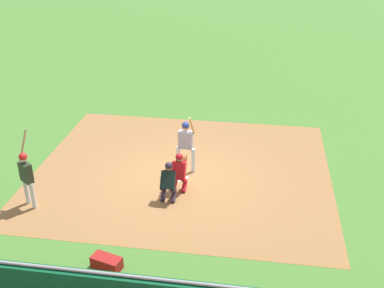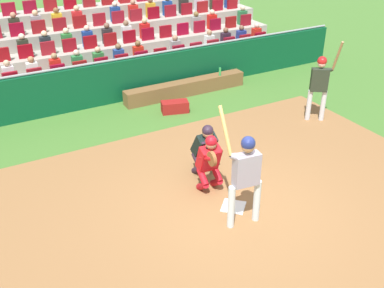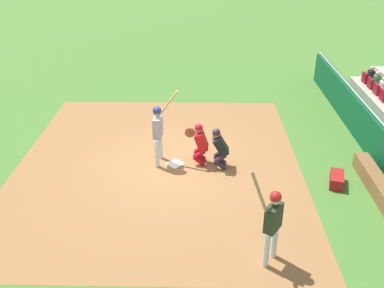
# 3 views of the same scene
# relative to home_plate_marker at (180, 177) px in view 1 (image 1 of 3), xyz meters

# --- Properties ---
(ground_plane) EXTENTS (160.00, 160.00, 0.00)m
(ground_plane) POSITION_rel_home_plate_marker_xyz_m (0.00, 0.00, -0.02)
(ground_plane) COLOR #41702C
(infield_dirt_patch) EXTENTS (9.90, 8.45, 0.01)m
(infield_dirt_patch) POSITION_rel_home_plate_marker_xyz_m (0.00, 0.50, -0.01)
(infield_dirt_patch) COLOR olive
(infield_dirt_patch) RESTS_ON ground_plane
(home_plate_marker) EXTENTS (0.62, 0.62, 0.02)m
(home_plate_marker) POSITION_rel_home_plate_marker_xyz_m (0.00, 0.00, 0.00)
(home_plate_marker) COLOR white
(home_plate_marker) RESTS_ON infield_dirt_patch
(batter_at_plate) EXTENTS (0.67, 0.74, 2.23)m
(batter_at_plate) POSITION_rel_home_plate_marker_xyz_m (0.13, 0.48, 1.12)
(batter_at_plate) COLOR silver
(batter_at_plate) RESTS_ON ground_plane
(catcher_crouching) EXTENTS (0.48, 0.72, 1.31)m
(catcher_crouching) POSITION_rel_home_plate_marker_xyz_m (0.12, -0.73, 0.71)
(catcher_crouching) COLOR #AD111C
(catcher_crouching) RESTS_ON ground_plane
(home_plate_umpire) EXTENTS (0.47, 0.51, 1.26)m
(home_plate_umpire) POSITION_rel_home_plate_marker_xyz_m (-0.11, -1.31, 0.67)
(home_plate_umpire) COLOR #2C1E2D
(home_plate_umpire) RESTS_ON ground_plane
(dugout_bench) EXTENTS (3.95, 0.40, 0.44)m
(dugout_bench) POSITION_rel_home_plate_marker_xyz_m (-1.92, -5.52, 0.20)
(dugout_bench) COLOR brown
(dugout_bench) RESTS_ON ground_plane
(water_bottle_on_bench) EXTENTS (0.07, 0.07, 0.25)m
(water_bottle_on_bench) POSITION_rel_home_plate_marker_xyz_m (-3.07, -5.43, 0.55)
(water_bottle_on_bench) COLOR green
(water_bottle_on_bench) RESTS_ON dugout_bench
(equipment_duffel_bag) EXTENTS (0.82, 0.55, 0.32)m
(equipment_duffel_bag) POSITION_rel_home_plate_marker_xyz_m (-1.04, -4.54, 0.14)
(equipment_duffel_bag) COLOR maroon
(equipment_duffel_bag) RESTS_ON ground_plane
(on_deck_batter) EXTENTS (0.50, 0.77, 2.29)m
(on_deck_batter) POSITION_rel_home_plate_marker_xyz_m (-4.13, -2.24, 1.10)
(on_deck_batter) COLOR silver
(on_deck_batter) RESTS_ON ground_plane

